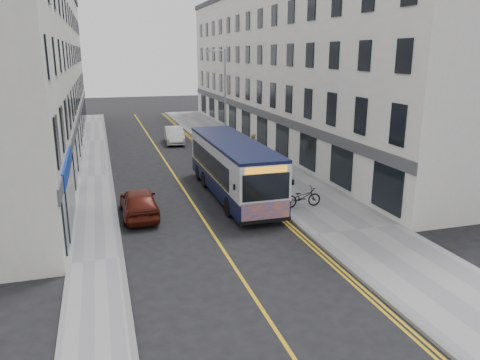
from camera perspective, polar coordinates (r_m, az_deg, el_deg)
ground at (r=20.48m, az=-3.08°, el=-6.97°), size 140.00×140.00×0.00m
pavement_east at (r=33.16m, az=2.48°, el=1.83°), size 4.50×64.00×0.12m
pavement_west at (r=31.41m, az=-17.30°, el=0.38°), size 2.00×64.00×0.12m
kerb_east at (r=32.51m, az=-1.27°, el=1.58°), size 0.18×64.00×0.13m
kerb_west at (r=31.40m, az=-15.48°, el=0.53°), size 0.18×64.00×0.13m
road_centre_line at (r=31.72m, az=-8.25°, el=0.96°), size 0.12×64.00×0.01m
road_dbl_yellow_inner at (r=32.41m, az=-2.04°, el=1.42°), size 0.10×64.00×0.01m
road_dbl_yellow_outer at (r=32.46m, az=-1.69°, el=1.44°), size 0.10×64.00×0.01m
terrace_east at (r=42.55m, az=5.36°, el=13.50°), size 6.00×46.00×13.00m
terrace_west at (r=39.73m, az=-23.94°, el=12.18°), size 6.00×46.00×13.00m
streetlamp at (r=33.73m, az=-1.95°, el=9.52°), size 1.32×0.18×8.00m
city_bus at (r=25.73m, az=-0.89°, el=1.70°), size 2.52×10.78×3.13m
bicycle at (r=24.04m, az=7.62°, el=-2.08°), size 1.98×0.72×1.04m
pedestrian_near at (r=34.08m, az=1.71°, el=4.00°), size 0.83×0.67×1.96m
pedestrian_far at (r=33.08m, az=1.32°, el=3.43°), size 1.00×0.89×1.70m
car_white at (r=41.87m, az=-8.01°, el=5.44°), size 1.87×4.50×1.45m
car_maroon at (r=23.28m, az=-12.22°, el=-2.65°), size 1.73×4.26×1.45m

